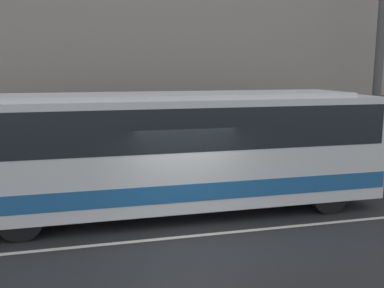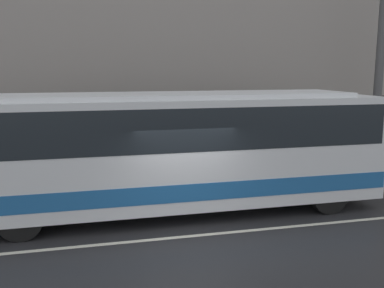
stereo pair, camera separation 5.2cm
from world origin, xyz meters
TOP-DOWN VIEW (x-y plane):
  - ground_plane at (0.00, 0.00)m, footprint 60.00×60.00m
  - sidewalk at (0.00, 5.30)m, footprint 60.00×2.59m
  - building_facade at (0.00, 6.73)m, footprint 60.00×0.35m
  - lane_stripe at (0.00, 0.00)m, footprint 54.00×0.14m
  - transit_bus at (-0.30, 1.80)m, footprint 11.98×2.51m
  - utility_pole_near at (8.52, 4.88)m, footprint 0.32×0.32m
  - pedestrian_waiting at (-2.51, 4.97)m, footprint 0.36×0.36m

SIDE VIEW (x-z plane):
  - ground_plane at x=0.00m, z-range 0.00..0.00m
  - lane_stripe at x=0.00m, z-range 0.00..0.01m
  - sidewalk at x=0.00m, z-range 0.00..0.15m
  - pedestrian_waiting at x=-2.51m, z-range 0.09..1.61m
  - transit_bus at x=-0.30m, z-range 0.21..3.50m
  - utility_pole_near at x=8.52m, z-range 0.15..8.41m
  - building_facade at x=0.00m, z-range -0.21..12.85m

